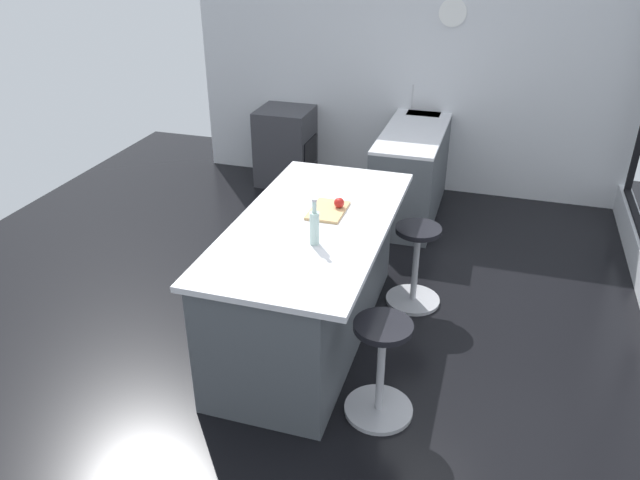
# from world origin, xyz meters

# --- Properties ---
(ground_plane) EXTENTS (7.61, 7.61, 0.00)m
(ground_plane) POSITION_xyz_m (0.00, 0.00, 0.00)
(ground_plane) COLOR black
(interior_partition_left) EXTENTS (0.15, 4.82, 2.69)m
(interior_partition_left) POSITION_xyz_m (-2.93, 0.00, 1.35)
(interior_partition_left) COLOR silver
(interior_partition_left) RESTS_ON ground_plane
(sink_cabinet) EXTENTS (2.39, 0.60, 1.19)m
(sink_cabinet) POSITION_xyz_m (-2.58, 0.24, 0.46)
(sink_cabinet) COLOR #4C5156
(sink_cabinet) RESTS_ON ground_plane
(oven_range) EXTENTS (0.60, 0.61, 0.88)m
(oven_range) POSITION_xyz_m (-2.58, -1.31, 0.44)
(oven_range) COLOR #38383D
(oven_range) RESTS_ON ground_plane
(kitchen_island) EXTENTS (2.10, 1.03, 0.96)m
(kitchen_island) POSITION_xyz_m (0.22, -0.13, 0.49)
(kitchen_island) COLOR #4C5156
(kitchen_island) RESTS_ON ground_plane
(stool_by_window) EXTENTS (0.44, 0.44, 0.68)m
(stool_by_window) POSITION_xyz_m (-0.44, 0.57, 0.32)
(stool_by_window) COLOR #B7B7BC
(stool_by_window) RESTS_ON ground_plane
(stool_middle) EXTENTS (0.44, 0.44, 0.68)m
(stool_middle) POSITION_xyz_m (0.89, 0.57, 0.32)
(stool_middle) COLOR #B7B7BC
(stool_middle) RESTS_ON ground_plane
(cutting_board) EXTENTS (0.36, 0.24, 0.02)m
(cutting_board) POSITION_xyz_m (0.06, -0.02, 0.97)
(cutting_board) COLOR tan
(cutting_board) RESTS_ON kitchen_island
(apple_red) EXTENTS (0.07, 0.07, 0.07)m
(apple_red) POSITION_xyz_m (0.01, 0.05, 1.02)
(apple_red) COLOR red
(apple_red) RESTS_ON cutting_board
(water_bottle) EXTENTS (0.06, 0.06, 0.31)m
(water_bottle) POSITION_xyz_m (0.54, 0.03, 1.08)
(water_bottle) COLOR silver
(water_bottle) RESTS_ON kitchen_island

